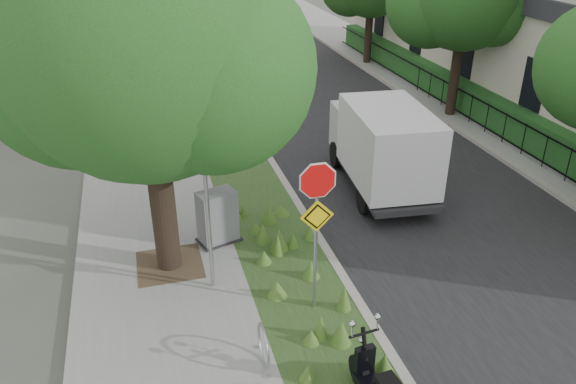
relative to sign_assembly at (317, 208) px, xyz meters
name	(u,v)px	position (x,y,z in m)	size (l,w,h in m)	color
ground	(392,318)	(1.40, -0.58, -2.33)	(120.00, 120.00, 0.00)	#4C5147
sidewalk_near	(143,146)	(-2.85, 9.42, -2.27)	(3.50, 60.00, 0.12)	gray
verge	(226,138)	(-0.10, 9.42, -2.27)	(2.00, 60.00, 0.12)	#263F1B
kerb_near	(255,135)	(0.90, 9.42, -2.26)	(0.20, 60.00, 0.13)	#9E9991
road	(350,127)	(4.40, 9.42, -2.32)	(7.00, 60.00, 0.01)	black
kerb_far	(437,116)	(7.90, 9.42, -2.26)	(0.20, 60.00, 0.13)	#9E9991
footpath_far	(477,112)	(9.60, 9.42, -2.27)	(3.20, 60.00, 0.12)	gray
street_tree_main	(140,49)	(-2.68, 2.28, 2.48)	(6.21, 5.54, 7.66)	black
bare_post	(207,200)	(-1.80, 1.22, -0.21)	(0.08, 0.08, 4.00)	#A5A8AD
bike_hoop	(263,345)	(-1.30, -1.18, -1.83)	(0.06, 0.78, 0.77)	#A5A8AD
sign_assembly	(317,208)	(0.00, 0.00, 0.00)	(0.94, 0.08, 3.22)	#A5A8AD
fence_far	(456,99)	(8.60, 9.42, -1.66)	(0.04, 24.00, 1.00)	black
hedge_far	(473,97)	(9.30, 9.42, -1.66)	(1.00, 24.00, 1.10)	#174019
box_truck	(382,143)	(3.40, 4.60, -0.96)	(2.25, 4.79, 2.10)	#262628
utility_cabinet	(218,218)	(-1.40, 2.92, -1.60)	(1.09, 0.89, 1.27)	#262628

